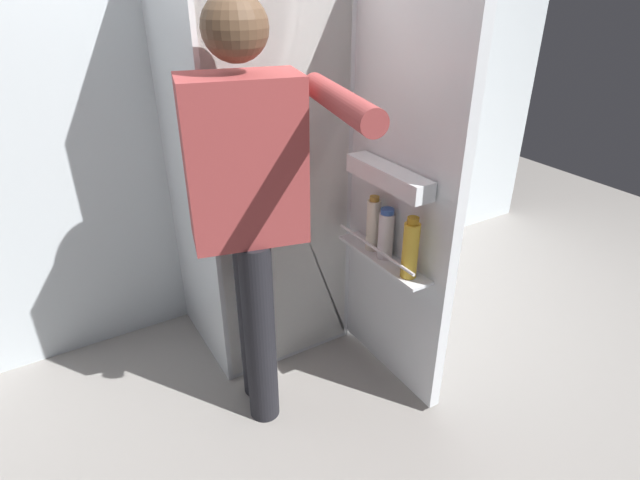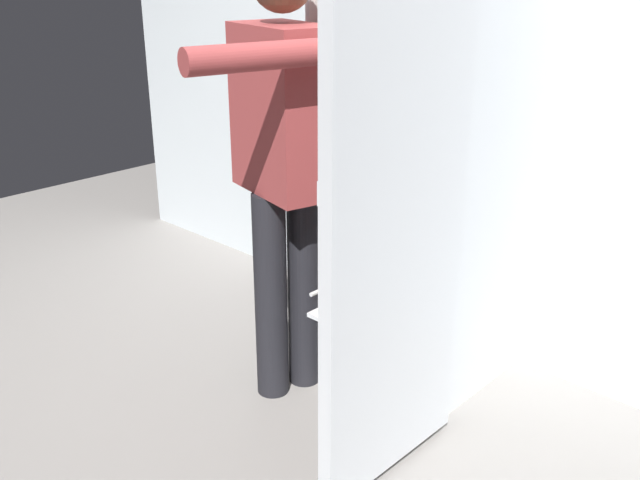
{
  "view_description": "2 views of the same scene",
  "coord_description": "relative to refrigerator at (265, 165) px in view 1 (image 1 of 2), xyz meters",
  "views": [
    {
      "loc": [
        -0.87,
        -1.45,
        1.63
      ],
      "look_at": [
        -0.02,
        -0.05,
        0.77
      ],
      "focal_mm": 28.67,
      "sensor_mm": 36.0,
      "label": 1
    },
    {
      "loc": [
        1.49,
        -1.59,
        1.55
      ],
      "look_at": [
        0.04,
        -0.05,
        0.72
      ],
      "focal_mm": 40.32,
      "sensor_mm": 36.0,
      "label": 2
    }
  ],
  "objects": [
    {
      "name": "ground_plane",
      "position": [
        -0.03,
        -0.49,
        -0.88
      ],
      "size": [
        6.73,
        6.73,
        0.0
      ],
      "primitive_type": "plane",
      "color": "gray"
    },
    {
      "name": "kitchen_wall",
      "position": [
        -0.03,
        0.39,
        0.44
      ],
      "size": [
        4.4,
        0.1,
        2.65
      ],
      "primitive_type": "cube",
      "color": "silver",
      "rests_on": "ground_plane"
    },
    {
      "name": "refrigerator",
      "position": [
        0.0,
        0.0,
        0.0
      ],
      "size": [
        0.69,
        1.2,
        1.77
      ],
      "color": "silver",
      "rests_on": "ground_plane"
    },
    {
      "name": "person",
      "position": [
        -0.26,
        -0.43,
        0.06
      ],
      "size": [
        0.53,
        0.75,
        1.59
      ],
      "color": "black",
      "rests_on": "ground_plane"
    }
  ]
}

